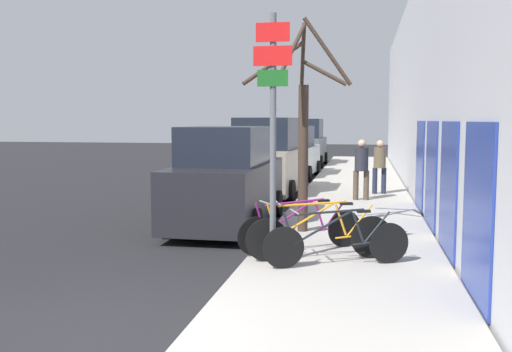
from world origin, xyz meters
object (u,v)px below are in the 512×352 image
(signpost, at_px, (273,124))
(bicycle_0, at_px, (337,241))
(parked_car_1, at_px, (268,161))
(parked_car_2, at_px, (291,154))
(bicycle_1, at_px, (320,235))
(parked_car_0, at_px, (227,181))
(pedestrian_far, at_px, (380,163))
(street_tree, at_px, (303,131))
(pedestrian_near, at_px, (361,165))
(bicycle_2, at_px, (302,229))
(parked_car_3, at_px, (306,145))

(signpost, bearing_deg, bicycle_0, 0.35)
(parked_car_1, height_order, parked_car_2, parked_car_1)
(bicycle_1, distance_m, parked_car_0, 4.05)
(pedestrian_far, relative_size, street_tree, 0.38)
(bicycle_1, bearing_deg, pedestrian_near, -22.64)
(pedestrian_near, relative_size, pedestrian_far, 1.04)
(parked_car_1, distance_m, street_tree, 6.60)
(parked_car_2, bearing_deg, parked_car_1, -87.29)
(signpost, xyz_separation_m, parked_car_1, (-1.60, 8.94, -1.21))
(bicycle_2, height_order, pedestrian_far, pedestrian_far)
(pedestrian_far, bearing_deg, bicycle_1, 66.16)
(bicycle_2, bearing_deg, parked_car_1, -19.69)
(pedestrian_far, bearing_deg, street_tree, 58.79)
(parked_car_1, bearing_deg, parked_car_0, -87.67)
(bicycle_1, distance_m, pedestrian_near, 7.17)
(parked_car_3, bearing_deg, bicycle_2, -83.66)
(parked_car_1, height_order, pedestrian_far, parked_car_1)
(parked_car_1, relative_size, parked_car_2, 0.91)
(pedestrian_far, bearing_deg, pedestrian_near, 53.76)
(parked_car_0, bearing_deg, signpost, -66.32)
(parked_car_2, relative_size, parked_car_3, 0.99)
(parked_car_0, height_order, parked_car_2, parked_car_0)
(signpost, xyz_separation_m, bicycle_2, (0.36, 0.89, -1.78))
(bicycle_0, xyz_separation_m, street_tree, (-0.82, 2.67, 1.63))
(bicycle_0, bearing_deg, parked_car_0, 14.20)
(bicycle_0, relative_size, bicycle_2, 1.10)
(parked_car_2, height_order, pedestrian_near, parked_car_2)
(parked_car_1, bearing_deg, signpost, -77.39)
(bicycle_0, distance_m, pedestrian_far, 8.99)
(bicycle_1, bearing_deg, parked_car_3, -11.41)
(signpost, distance_m, pedestrian_far, 9.20)
(signpost, distance_m, parked_car_1, 9.17)
(bicycle_1, distance_m, pedestrian_far, 8.69)
(bicycle_0, relative_size, parked_car_1, 0.52)
(parked_car_2, bearing_deg, parked_car_0, -87.44)
(signpost, height_order, parked_car_3, signpost)
(bicycle_1, xyz_separation_m, pedestrian_far, (1.13, 8.60, 0.53))
(bicycle_0, height_order, street_tree, street_tree)
(bicycle_0, distance_m, bicycle_1, 0.44)
(parked_car_3, distance_m, pedestrian_near, 13.77)
(signpost, bearing_deg, parked_car_0, 113.94)
(pedestrian_near, bearing_deg, bicycle_2, -106.63)
(parked_car_0, bearing_deg, bicycle_2, -54.60)
(parked_car_2, bearing_deg, parked_car_3, 92.50)
(parked_car_3, relative_size, pedestrian_far, 2.87)
(bicycle_1, xyz_separation_m, street_tree, (-0.53, 2.33, 1.60))
(signpost, xyz_separation_m, parked_car_0, (-1.61, 3.63, -1.29))
(bicycle_2, bearing_deg, bicycle_0, -177.30)
(bicycle_0, xyz_separation_m, bicycle_1, (-0.29, 0.33, 0.02))
(parked_car_1, xyz_separation_m, parked_car_3, (-0.01, 11.98, -0.00))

